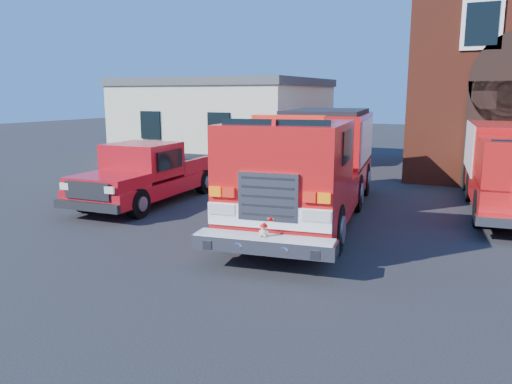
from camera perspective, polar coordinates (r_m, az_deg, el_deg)
The scene contains 5 objects.
ground at distance 12.92m, azimuth 2.38°, elevation -4.74°, with size 100.00×100.00×0.00m, color black.
side_building at distance 28.15m, azimuth -3.60°, elevation 8.39°, with size 10.20×8.20×4.35m.
fire_engine at distance 14.49m, azimuth 6.50°, elevation 3.34°, with size 4.29×10.25×3.06m.
pickup_truck at distance 16.80m, azimuth -12.18°, elevation 2.00°, with size 2.59×6.22×1.99m.
secondary_truck at distance 17.32m, azimuth 27.24°, elevation 2.84°, with size 3.37×8.19×2.58m.
Camera 1 is at (5.05, -11.36, 3.53)m, focal length 35.00 mm.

